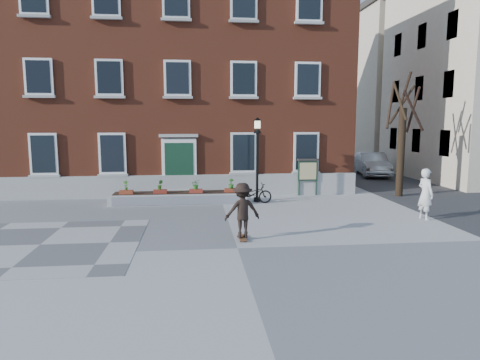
{
  "coord_description": "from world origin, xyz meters",
  "views": [
    {
      "loc": [
        -1.24,
        -12.3,
        3.8
      ],
      "look_at": [
        0.5,
        4.0,
        1.5
      ],
      "focal_mm": 32.0,
      "sensor_mm": 36.0,
      "label": 1
    }
  ],
  "objects": [
    {
      "name": "lamp_post",
      "position": [
        1.66,
        7.29,
        2.54
      ],
      "size": [
        0.4,
        0.4,
        3.93
      ],
      "color": "black",
      "rests_on": "ground"
    },
    {
      "name": "brick_building",
      "position": [
        -2.0,
        13.98,
        6.3
      ],
      "size": [
        18.4,
        10.85,
        12.6
      ],
      "color": "brown",
      "rests_on": "ground"
    },
    {
      "name": "skateboarder",
      "position": [
        0.25,
        0.94,
        0.95
      ],
      "size": [
        1.22,
        0.8,
        1.84
      ],
      "color": "brown",
      "rests_on": "ground"
    },
    {
      "name": "notice_board",
      "position": [
        4.46,
        8.71,
        1.26
      ],
      "size": [
        1.1,
        0.16,
        1.87
      ],
      "color": "#1A3424",
      "rests_on": "ground"
    },
    {
      "name": "parked_car",
      "position": [
        10.91,
        15.81,
        0.8
      ],
      "size": [
        2.59,
        5.09,
        1.6
      ],
      "primitive_type": "imported",
      "rotation": [
        0.0,
        0.0,
        -0.19
      ],
      "color": "#B1B4B6",
      "rests_on": "ground"
    },
    {
      "name": "ground",
      "position": [
        0.0,
        0.0,
        0.0
      ],
      "size": [
        100.0,
        100.0,
        0.0
      ],
      "primitive_type": "plane",
      "color": "#99999C",
      "rests_on": "ground"
    },
    {
      "name": "checker_patch",
      "position": [
        -6.0,
        1.0,
        0.01
      ],
      "size": [
        6.0,
        6.0,
        0.01
      ],
      "primitive_type": "cube",
      "color": "#555457",
      "rests_on": "ground"
    },
    {
      "name": "side_street",
      "position": [
        17.99,
        19.78,
        7.02
      ],
      "size": [
        15.2,
        36.0,
        14.5
      ],
      "color": "#353537",
      "rests_on": "ground"
    },
    {
      "name": "planter_assembly",
      "position": [
        -1.99,
        7.18,
        0.31
      ],
      "size": [
        6.2,
        1.12,
        1.15
      ],
      "color": "#B9B9B4",
      "rests_on": "ground"
    },
    {
      "name": "bare_tree",
      "position": [
        9.01,
        8.01,
        2.79
      ],
      "size": [
        1.83,
        1.83,
        6.16
      ],
      "color": "black",
      "rests_on": "ground"
    },
    {
      "name": "bystander",
      "position": [
        7.57,
        3.03,
        0.99
      ],
      "size": [
        0.61,
        0.8,
        1.97
      ],
      "primitive_type": "imported",
      "rotation": [
        0.0,
        0.0,
        1.77
      ],
      "color": "silver",
      "rests_on": "ground"
    },
    {
      "name": "bicycle",
      "position": [
        1.39,
        6.83,
        0.46
      ],
      "size": [
        1.82,
        0.79,
        0.93
      ],
      "primitive_type": "imported",
      "rotation": [
        0.0,
        0.0,
        1.67
      ],
      "color": "black",
      "rests_on": "ground"
    }
  ]
}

